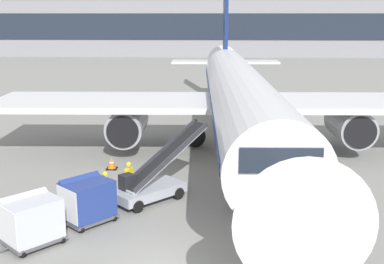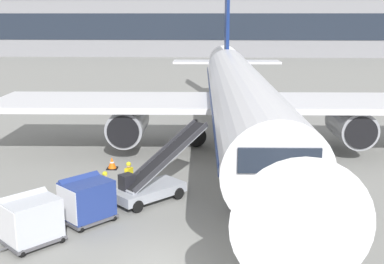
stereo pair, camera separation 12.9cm
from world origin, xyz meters
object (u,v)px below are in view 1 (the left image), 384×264
(baggage_cart_second, at_px, (31,219))
(safety_cone_engine_keepout, at_px, (112,163))
(belt_loader, at_px, (152,181))
(ground_crew_by_carts, at_px, (106,188))
(safety_cone_wingtip, at_px, (122,142))
(ground_crew_marshaller, at_px, (129,177))
(parked_airplane, at_px, (238,95))
(baggage_cart_lead, at_px, (87,199))
(ground_crew_by_loader, at_px, (99,196))

(baggage_cart_second, height_order, safety_cone_engine_keepout, baggage_cart_second)
(belt_loader, height_order, ground_crew_by_carts, belt_loader)
(safety_cone_wingtip, bearing_deg, ground_crew_marshaller, -77.79)
(ground_crew_by_carts, xyz_separation_m, safety_cone_wingtip, (-1.13, 10.41, -0.65))
(parked_airplane, bearing_deg, ground_crew_marshaller, -122.90)
(belt_loader, height_order, safety_cone_engine_keepout, belt_loader)
(baggage_cart_second, relative_size, safety_cone_wingtip, 3.58)
(ground_crew_by_carts, distance_m, safety_cone_engine_keepout, 5.90)
(baggage_cart_lead, distance_m, ground_crew_marshaller, 3.18)
(ground_crew_by_loader, bearing_deg, baggage_cart_second, -127.85)
(ground_crew_marshaller, distance_m, safety_cone_engine_keepout, 4.69)
(safety_cone_engine_keepout, relative_size, safety_cone_wingtip, 0.94)
(belt_loader, distance_m, ground_crew_by_carts, 2.26)
(parked_airplane, relative_size, ground_crew_by_loader, 23.02)
(safety_cone_wingtip, bearing_deg, safety_cone_engine_keepout, -87.33)
(baggage_cart_second, distance_m, ground_crew_marshaller, 5.78)
(baggage_cart_second, xyz_separation_m, ground_crew_marshaller, (2.85, 5.02, -0.00))
(parked_airplane, xyz_separation_m, baggage_cart_lead, (-6.81, -11.46, -2.54))
(ground_crew_by_carts, bearing_deg, safety_cone_engine_keepout, 98.99)
(baggage_cart_second, bearing_deg, belt_loader, 49.96)
(safety_cone_wingtip, bearing_deg, ground_crew_by_carts, -83.79)
(belt_loader, distance_m, safety_cone_wingtip, 9.74)
(ground_crew_by_loader, bearing_deg, baggage_cart_lead, -133.27)
(parked_airplane, relative_size, baggage_cart_lead, 15.72)
(ground_crew_marshaller, relative_size, safety_cone_wingtip, 2.44)
(ground_crew_by_carts, relative_size, safety_cone_engine_keepout, 2.59)
(ground_crew_by_loader, distance_m, safety_cone_wingtip, 11.47)
(parked_airplane, relative_size, baggage_cart_second, 15.72)
(baggage_cart_lead, bearing_deg, ground_crew_by_carts, 71.44)
(baggage_cart_lead, relative_size, safety_cone_engine_keepout, 3.80)
(ground_crew_marshaller, bearing_deg, baggage_cart_second, -119.56)
(baggage_cart_second, xyz_separation_m, safety_cone_wingtip, (0.92, 13.96, -0.65))
(baggage_cart_lead, distance_m, ground_crew_by_carts, 1.51)
(baggage_cart_second, xyz_separation_m, ground_crew_by_loader, (1.99, 2.56, -0.00))
(baggage_cart_second, relative_size, safety_cone_engine_keepout, 3.80)
(parked_airplane, distance_m, safety_cone_wingtip, 8.13)
(baggage_cart_lead, height_order, ground_crew_by_carts, baggage_cart_lead)
(belt_loader, distance_m, baggage_cart_lead, 3.56)
(parked_airplane, distance_m, baggage_cart_second, 16.15)
(ground_crew_by_carts, relative_size, ground_crew_marshaller, 1.00)
(belt_loader, bearing_deg, safety_cone_engine_keepout, 121.64)
(parked_airplane, xyz_separation_m, ground_crew_by_loader, (-6.39, -11.01, -2.54))
(ground_crew_by_loader, xyz_separation_m, ground_crew_by_carts, (0.06, 0.99, 0.00))
(ground_crew_by_carts, bearing_deg, belt_loader, 31.53)
(parked_airplane, xyz_separation_m, safety_cone_wingtip, (-7.46, 0.39, -3.19))
(ground_crew_by_loader, bearing_deg, safety_cone_wingtip, 95.37)
(ground_crew_marshaller, height_order, safety_cone_wingtip, ground_crew_marshaller)
(safety_cone_engine_keepout, bearing_deg, parked_airplane, 30.28)
(ground_crew_by_loader, height_order, safety_cone_engine_keepout, ground_crew_by_loader)
(safety_cone_wingtip, bearing_deg, baggage_cart_second, -93.75)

